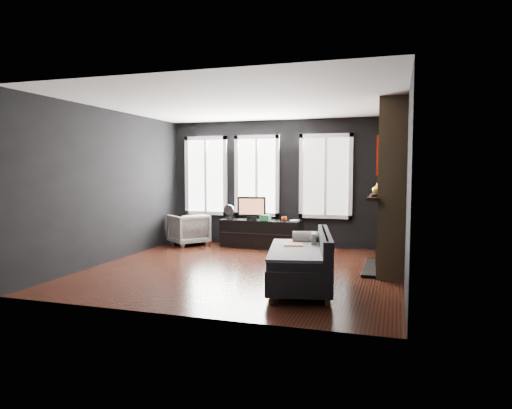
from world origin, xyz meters
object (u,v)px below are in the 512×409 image
(media_console, at_px, (261,234))
(mantel_vase, at_px, (377,188))
(sofa, at_px, (300,259))
(monitor, at_px, (252,206))
(mug, at_px, (284,218))
(book, at_px, (291,215))
(armchair, at_px, (189,228))

(media_console, xyz_separation_m, mantel_vase, (2.39, -1.05, 1.03))
(sofa, height_order, monitor, monitor)
(mug, xyz_separation_m, book, (0.12, 0.13, 0.05))
(armchair, relative_size, media_console, 0.44)
(media_console, bearing_deg, book, 5.47)
(monitor, bearing_deg, book, -6.39)
(sofa, distance_m, book, 3.14)
(sofa, distance_m, media_console, 3.31)
(book, xyz_separation_m, mantel_vase, (1.75, -1.09, 0.63))
(mantel_vase, bearing_deg, mug, 153.00)
(sofa, bearing_deg, mantel_vase, 52.54)
(sofa, relative_size, armchair, 2.44)
(media_console, height_order, mantel_vase, mantel_vase)
(armchair, relative_size, book, 3.49)
(media_console, relative_size, mug, 14.45)
(armchair, distance_m, media_console, 1.62)
(monitor, height_order, mantel_vase, mantel_vase)
(mug, bearing_deg, monitor, 171.07)
(mug, distance_m, book, 0.19)
(sofa, bearing_deg, mug, 96.47)
(sofa, height_order, armchair, sofa)
(mug, bearing_deg, mantel_vase, -27.00)
(armchair, xyz_separation_m, mantel_vase, (4.00, -0.90, 0.94))
(monitor, height_order, mug, monitor)
(media_console, relative_size, book, 7.93)
(media_console, height_order, book, book)
(sofa, bearing_deg, media_console, 104.49)
(sofa, relative_size, monitor, 2.97)
(armchair, distance_m, mug, 2.14)
(armchair, height_order, mantel_vase, mantel_vase)
(monitor, relative_size, mug, 5.22)
(media_console, height_order, mug, mug)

